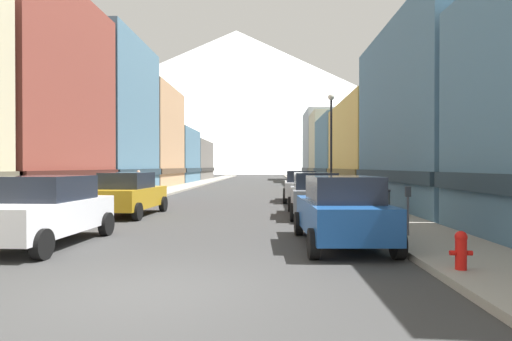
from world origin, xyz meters
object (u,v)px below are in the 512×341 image
object	(u,v)px
trash_bin_right	(383,202)
car_left_0	(46,210)
streetlamp_right	(331,131)
potted_plant_0	(66,200)
car_right_0	(341,211)
potted_plant_1	(354,192)
pedestrian_0	(139,184)
car_right_2	(301,186)
car_left_1	(129,194)
fire_hydrant_near	(461,249)
car_right_1	(315,194)
parking_meter_near	(408,204)

from	to	relation	value
trash_bin_right	car_left_0	bearing A→B (deg)	-150.13
streetlamp_right	potted_plant_0	bearing A→B (deg)	-158.08
car_left_0	potted_plant_0	bearing A→B (deg)	112.49
car_right_0	car_left_0	bearing A→B (deg)	-179.19
potted_plant_1	car_left_0	bearing A→B (deg)	-126.07
car_right_0	pedestrian_0	size ratio (longest dim) A/B	2.71
car_left_0	car_right_2	size ratio (longest dim) A/B	1.00
car_left_1	trash_bin_right	distance (m)	10.19
car_left_1	car_left_0	bearing A→B (deg)	-89.95
fire_hydrant_near	trash_bin_right	size ratio (longest dim) A/B	0.72
car_left_1	pedestrian_0	xyz separation A→B (m)	(-2.45, 9.22, 0.01)
car_right_1	potted_plant_1	world-z (taller)	car_right_1
car_left_0	fire_hydrant_near	distance (m)	9.72
car_left_1	trash_bin_right	xyz separation A→B (m)	(10.15, -0.79, -0.26)
fire_hydrant_near	potted_plant_1	distance (m)	17.88
car_left_1	potted_plant_1	xyz separation A→B (m)	(10.80, 8.21, -0.39)
potted_plant_1	potted_plant_0	bearing A→B (deg)	-153.15
car_right_1	pedestrian_0	xyz separation A→B (m)	(-10.05, 9.31, 0.01)
parking_meter_near	pedestrian_0	world-z (taller)	pedestrian_0
parking_meter_near	streetlamp_right	world-z (taller)	streetlamp_right
car_right_0	potted_plant_0	xyz separation A→B (m)	(-10.80, 7.63, -0.36)
parking_meter_near	streetlamp_right	distance (m)	12.14
parking_meter_near	trash_bin_right	bearing A→B (deg)	83.01
car_left_1	fire_hydrant_near	size ratio (longest dim) A/B	6.37
streetlamp_right	pedestrian_0	bearing A→B (deg)	164.87
car_right_0	parking_meter_near	size ratio (longest dim) A/B	3.35
car_right_2	fire_hydrant_near	world-z (taller)	car_right_2
car_right_1	trash_bin_right	distance (m)	2.66
car_right_1	pedestrian_0	world-z (taller)	pedestrian_0
trash_bin_right	streetlamp_right	distance (m)	7.71
potted_plant_0	pedestrian_0	size ratio (longest dim) A/B	0.50
trash_bin_right	pedestrian_0	xyz separation A→B (m)	(-12.60, 10.01, 0.26)
streetlamp_right	potted_plant_1	bearing A→B (deg)	52.10
fire_hydrant_near	trash_bin_right	distance (m)	8.86
car_left_1	parking_meter_near	world-z (taller)	car_left_1
parking_meter_near	potted_plant_1	size ratio (longest dim) A/B	1.75
car_right_0	trash_bin_right	xyz separation A→B (m)	(2.55, 5.72, -0.26)
trash_bin_right	car_right_0	bearing A→B (deg)	-114.01
car_right_2	parking_meter_near	world-z (taller)	car_right_2
fire_hydrant_near	potted_plant_0	size ratio (longest dim) A/B	0.86
fire_hydrant_near	parking_meter_near	bearing A→B (deg)	85.63
parking_meter_near	potted_plant_1	bearing A→B (deg)	84.86
streetlamp_right	trash_bin_right	bearing A→B (deg)	-81.72
trash_bin_right	parking_meter_near	bearing A→B (deg)	-96.99
parking_meter_near	pedestrian_0	distance (m)	19.14
car_left_0	streetlamp_right	world-z (taller)	streetlamp_right
car_left_0	car_right_2	xyz separation A→B (m)	(7.60, 14.10, 0.00)
car_right_1	car_right_0	bearing A→B (deg)	-89.97
potted_plant_0	potted_plant_1	xyz separation A→B (m)	(14.00, 7.09, -0.02)
car_left_1	pedestrian_0	world-z (taller)	pedestrian_0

